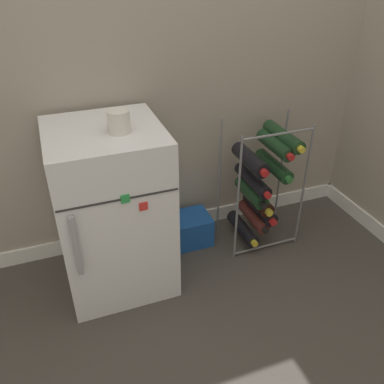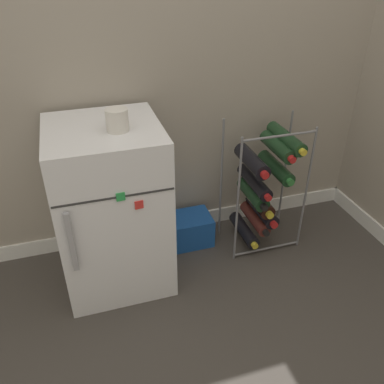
{
  "view_description": "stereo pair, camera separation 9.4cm",
  "coord_description": "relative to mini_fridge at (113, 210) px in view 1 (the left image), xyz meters",
  "views": [
    {
      "loc": [
        -0.69,
        -1.27,
        1.49
      ],
      "look_at": [
        -0.08,
        0.37,
        0.41
      ],
      "focal_mm": 38.0,
      "sensor_mm": 36.0,
      "label": 1
    },
    {
      "loc": [
        -0.6,
        -1.3,
        1.49
      ],
      "look_at": [
        -0.08,
        0.37,
        0.41
      ],
      "focal_mm": 38.0,
      "sensor_mm": 36.0,
      "label": 2
    }
  ],
  "objects": [
    {
      "name": "mini_fridge",
      "position": [
        0.0,
        0.0,
        0.0
      ],
      "size": [
        0.5,
        0.53,
        0.82
      ],
      "color": "white",
      "rests_on": "ground_plane"
    },
    {
      "name": "soda_box",
      "position": [
        0.41,
        0.14,
        -0.33
      ],
      "size": [
        0.28,
        0.19,
        0.17
      ],
      "color": "#194C9E",
      "rests_on": "ground_plane"
    },
    {
      "name": "ground_plane",
      "position": [
        0.49,
        -0.35,
        -0.41
      ],
      "size": [
        14.0,
        14.0,
        0.0
      ],
      "primitive_type": "plane",
      "color": "#423D38"
    },
    {
      "name": "fridge_top_cup",
      "position": [
        0.06,
        -0.06,
        0.46
      ],
      "size": [
        0.09,
        0.09,
        0.09
      ],
      "color": "silver",
      "rests_on": "mini_fridge"
    },
    {
      "name": "wall_back",
      "position": [
        0.49,
        0.31,
        0.83
      ],
      "size": [
        7.03,
        0.07,
        2.5
      ],
      "color": "#9E9384",
      "rests_on": "ground_plane"
    },
    {
      "name": "wine_rack",
      "position": [
        0.81,
        0.03,
        -0.04
      ],
      "size": [
        0.4,
        0.33,
        0.73
      ],
      "color": "slate",
      "rests_on": "ground_plane"
    }
  ]
}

